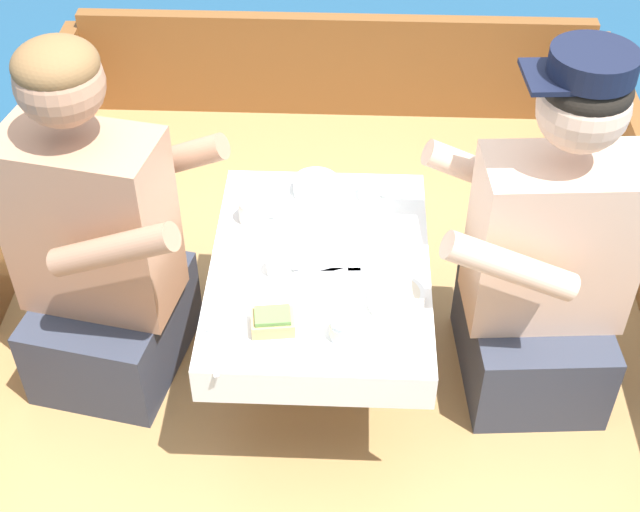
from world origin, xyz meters
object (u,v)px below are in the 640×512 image
at_px(person_port, 99,251).
at_px(coffee_cup_port, 279,264).
at_px(tin_can, 344,329).
at_px(coffee_cup_starboard, 370,190).
at_px(sandwich, 273,322).
at_px(person_starboard, 546,263).
at_px(coffee_cup_center, 254,210).

xyz_separation_m(person_port, coffee_cup_port, (0.48, -0.07, 0.04)).
bearing_deg(tin_can, coffee_cup_starboard, 83.37).
bearing_deg(sandwich, person_port, 150.37).
bearing_deg(person_port, sandwich, -18.50).
relative_size(person_starboard, sandwich, 9.29).
bearing_deg(coffee_cup_center, person_port, -160.93).
height_order(person_starboard, sandwich, person_starboard).
bearing_deg(coffee_cup_center, coffee_cup_starboard, 19.27).
distance_m(person_starboard, tin_can, 0.59).
relative_size(coffee_cup_port, coffee_cup_starboard, 1.02).
xyz_separation_m(person_port, coffee_cup_starboard, (0.71, 0.25, 0.04)).
xyz_separation_m(sandwich, coffee_cup_starboard, (0.23, 0.52, -0.00)).
xyz_separation_m(person_starboard, coffee_cup_port, (-0.68, -0.07, 0.04)).
xyz_separation_m(coffee_cup_port, coffee_cup_starboard, (0.23, 0.32, -0.00)).
bearing_deg(person_starboard, coffee_cup_starboard, -32.71).
height_order(person_port, coffee_cup_starboard, person_port).
xyz_separation_m(person_starboard, sandwich, (-0.68, -0.27, 0.04)).
height_order(coffee_cup_port, coffee_cup_center, coffee_cup_center).
height_order(sandwich, coffee_cup_center, coffee_cup_center).
height_order(coffee_cup_starboard, tin_can, tin_can).
bearing_deg(person_starboard, person_port, -4.17).
relative_size(person_port, coffee_cup_center, 9.50).
xyz_separation_m(person_starboard, coffee_cup_starboard, (-0.45, 0.25, 0.03)).
height_order(sandwich, coffee_cup_starboard, sandwich).
distance_m(person_starboard, coffee_cup_center, 0.78).
bearing_deg(coffee_cup_starboard, person_starboard, -28.51).
bearing_deg(coffee_cup_center, sandwich, -78.43).
xyz_separation_m(sandwich, coffee_cup_center, (-0.08, 0.41, 0.00)).
relative_size(sandwich, tin_can, 1.65).
height_order(person_port, sandwich, person_port).
bearing_deg(sandwich, coffee_cup_starboard, 66.30).
bearing_deg(person_starboard, sandwich, 17.72).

